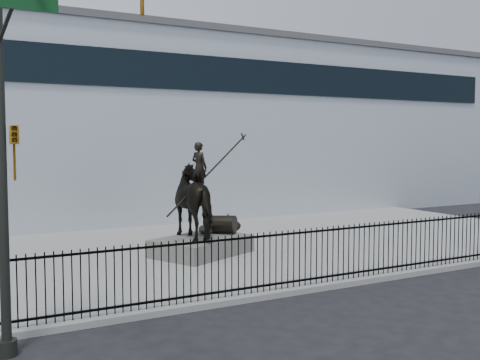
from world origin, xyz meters
TOP-DOWN VIEW (x-y plane):
  - ground at (0.00, 0.00)m, footprint 120.00×120.00m
  - plaza at (0.00, 7.00)m, footprint 30.00×12.00m
  - building at (0.00, 20.00)m, footprint 44.00×14.00m
  - picket_fence at (0.00, 1.25)m, footprint 22.10×0.10m
  - statue_plinth at (-0.37, 6.17)m, footprint 3.65×3.17m
  - equestrian_statue at (-0.32, 6.19)m, footprint 3.59×3.05m
  - traffic_signal_left at (-6.75, -0.62)m, footprint 1.52×4.84m

SIDE VIEW (x-z plane):
  - ground at x=0.00m, z-range 0.00..0.00m
  - plaza at x=0.00m, z-range 0.00..0.15m
  - statue_plinth at x=-0.37m, z-range 0.15..0.72m
  - picket_fence at x=0.00m, z-range 0.15..1.65m
  - equestrian_statue at x=-0.32m, z-range 0.26..3.58m
  - traffic_signal_left at x=-6.75m, z-range 0.53..7.53m
  - building at x=0.00m, z-range 0.00..9.00m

